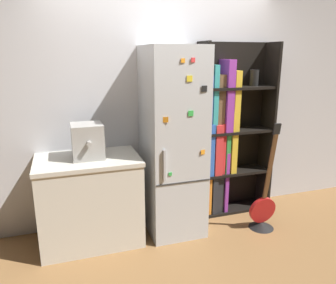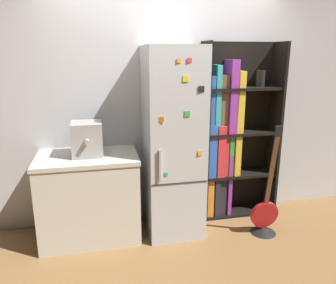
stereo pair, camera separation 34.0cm
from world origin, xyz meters
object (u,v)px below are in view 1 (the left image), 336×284
at_px(guitar, 262,213).
at_px(bookshelf, 225,136).
at_px(refrigerator, 173,142).
at_px(espresso_machine, 88,141).

bearing_deg(guitar, bookshelf, 111.91).
relative_size(refrigerator, bookshelf, 0.98).
height_order(espresso_machine, guitar, espresso_machine).
xyz_separation_m(refrigerator, espresso_machine, (-0.85, 0.02, 0.08)).
relative_size(refrigerator, espresso_machine, 5.51).
xyz_separation_m(bookshelf, espresso_machine, (-1.57, -0.18, 0.12)).
bearing_deg(refrigerator, bookshelf, 16.02).
xyz_separation_m(bookshelf, guitar, (0.22, -0.54, -0.76)).
bearing_deg(bookshelf, guitar, -68.09).
relative_size(refrigerator, guitar, 1.61).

